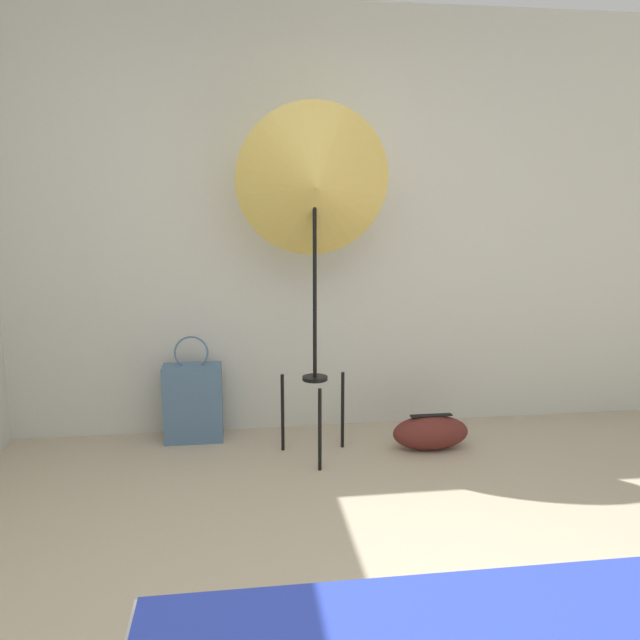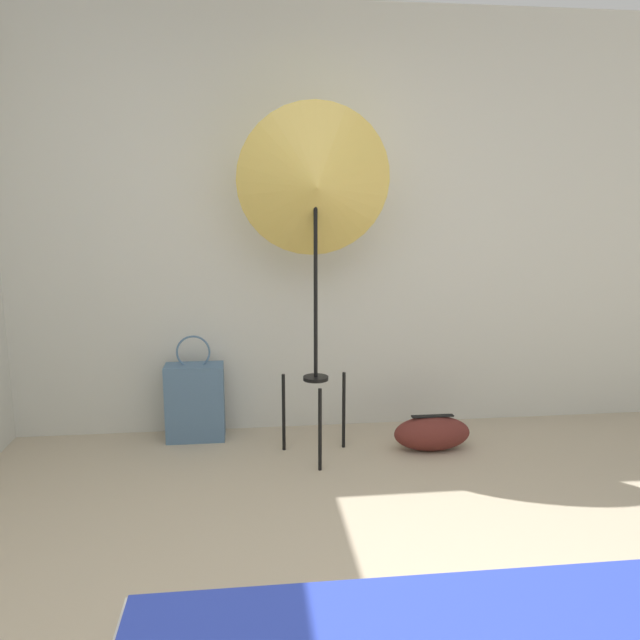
{
  "view_description": "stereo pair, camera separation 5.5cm",
  "coord_description": "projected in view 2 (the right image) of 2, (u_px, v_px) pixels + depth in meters",
  "views": [
    {
      "loc": [
        -0.22,
        -1.48,
        1.42
      ],
      "look_at": [
        0.2,
        1.62,
        0.84
      ],
      "focal_mm": 35.0,
      "sensor_mm": 36.0,
      "label": 1
    },
    {
      "loc": [
        -0.17,
        -1.49,
        1.42
      ],
      "look_at": [
        0.2,
        1.62,
        0.84
      ],
      "focal_mm": 35.0,
      "sensor_mm": 36.0,
      "label": 2
    }
  ],
  "objects": [
    {
      "name": "wall_back",
      "position": [
        274.0,
        225.0,
        3.84
      ],
      "size": [
        8.0,
        0.05,
        2.6
      ],
      "color": "beige",
      "rests_on": "ground_plane"
    },
    {
      "name": "photo_umbrella",
      "position": [
        315.0,
        186.0,
        3.32
      ],
      "size": [
        0.84,
        0.4,
        1.96
      ],
      "color": "black",
      "rests_on": "ground_plane"
    },
    {
      "name": "tote_bag",
      "position": [
        195.0,
        401.0,
        3.8
      ],
      "size": [
        0.35,
        0.18,
        0.65
      ],
      "color": "slate",
      "rests_on": "ground_plane"
    },
    {
      "name": "duffel_bag",
      "position": [
        432.0,
        433.0,
        3.65
      ],
      "size": [
        0.45,
        0.2,
        0.21
      ],
      "color": "#5B231E",
      "rests_on": "ground_plane"
    }
  ]
}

